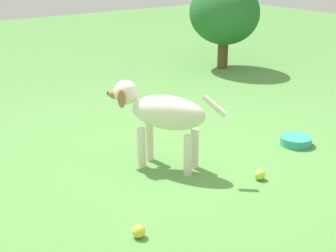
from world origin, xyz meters
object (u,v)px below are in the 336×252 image
dog (161,113)px  tennis_ball_1 (139,231)px  tennis_ball_0 (260,175)px  water_bowl (296,141)px

dog → tennis_ball_1: dog is taller
tennis_ball_0 → water_bowl: bearing=111.7°
tennis_ball_1 → water_bowl: tennis_ball_1 is taller
dog → water_bowl: (0.27, 0.97, -0.33)m
dog → tennis_ball_0: bearing=-175.5°
tennis_ball_1 → tennis_ball_0: bearing=96.3°
dog → tennis_ball_0: size_ratio=10.67×
tennis_ball_1 → water_bowl: (-0.35, 1.55, -0.00)m
tennis_ball_1 → dog: bearing=137.2°
water_bowl → dog: bearing=-105.4°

